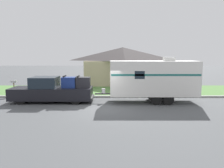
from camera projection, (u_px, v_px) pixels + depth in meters
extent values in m
plane|color=#515456|center=(103.00, 108.00, 14.96)|extent=(120.00, 120.00, 0.00)
cube|color=#999993|center=(105.00, 97.00, 18.67)|extent=(80.00, 0.30, 0.14)
cube|color=#568442|center=(107.00, 90.00, 22.30)|extent=(80.00, 7.00, 0.03)
cube|color=tan|center=(123.00, 72.00, 28.57)|extent=(9.17, 7.90, 2.91)
pyramid|color=#3D3838|center=(124.00, 54.00, 28.26)|extent=(9.90, 8.53, 1.69)
cube|color=#4C3828|center=(125.00, 78.00, 24.73)|extent=(1.00, 0.06, 2.10)
cylinder|color=black|center=(22.00, 99.00, 16.00)|extent=(0.84, 0.28, 0.84)
cylinder|color=black|center=(30.00, 95.00, 17.63)|extent=(0.84, 0.28, 0.84)
cylinder|color=black|center=(77.00, 99.00, 15.98)|extent=(0.84, 0.28, 0.84)
cylinder|color=black|center=(80.00, 95.00, 17.62)|extent=(0.84, 0.28, 0.84)
cube|color=black|center=(38.00, 93.00, 16.78)|extent=(3.76, 2.01, 0.90)
cube|color=#19232D|center=(46.00, 82.00, 16.66)|extent=(1.96, 1.85, 0.82)
cube|color=black|center=(77.00, 93.00, 16.76)|extent=(2.37, 2.01, 0.90)
cube|color=#333333|center=(94.00, 97.00, 16.80)|extent=(0.12, 1.81, 0.20)
cube|color=navy|center=(70.00, 82.00, 16.65)|extent=(1.09, 0.84, 0.80)
cube|color=black|center=(65.00, 76.00, 16.59)|extent=(0.10, 0.93, 0.08)
cube|color=black|center=(84.00, 82.00, 16.65)|extent=(1.09, 0.84, 0.80)
cube|color=black|center=(79.00, 76.00, 16.59)|extent=(0.10, 0.93, 0.08)
cylinder|color=black|center=(157.00, 100.00, 15.74)|extent=(0.79, 0.22, 0.79)
cylinder|color=black|center=(152.00, 95.00, 17.81)|extent=(0.79, 0.22, 0.79)
cylinder|color=black|center=(169.00, 100.00, 15.74)|extent=(0.79, 0.22, 0.79)
cylinder|color=black|center=(163.00, 95.00, 17.81)|extent=(0.79, 0.22, 0.79)
cube|color=silver|center=(154.00, 78.00, 16.58)|extent=(6.51, 2.36, 2.57)
cube|color=#1E6660|center=(157.00, 75.00, 15.36)|extent=(6.38, 0.01, 0.14)
cube|color=#383838|center=(104.00, 94.00, 16.76)|extent=(1.18, 0.12, 0.10)
cylinder|color=silver|center=(104.00, 91.00, 16.73)|extent=(0.28, 0.28, 0.36)
cube|color=silver|center=(170.00, 59.00, 16.39)|extent=(0.80, 0.68, 0.28)
cube|color=#19232D|center=(141.00, 75.00, 15.37)|extent=(0.70, 0.01, 0.56)
cylinder|color=brown|center=(15.00, 89.00, 19.31)|extent=(0.09, 0.09, 1.17)
cube|color=#B2B2B2|center=(15.00, 82.00, 19.22)|extent=(0.48, 0.20, 0.22)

